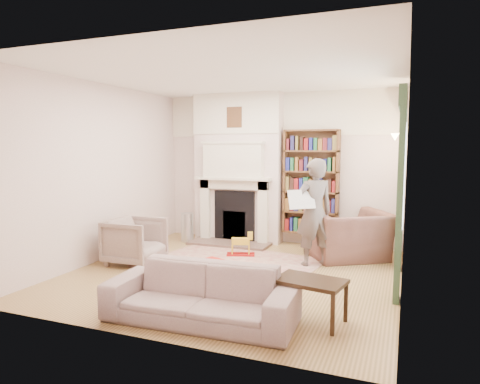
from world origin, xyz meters
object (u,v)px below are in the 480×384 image
at_px(bookcase, 311,182).
at_px(rocking_horse, 241,244).
at_px(coffee_table, 310,300).
at_px(paraffin_heater, 187,227).
at_px(armchair_left, 135,241).
at_px(sofa, 201,294).
at_px(armchair_reading, 349,235).
at_px(man_reading, 314,213).

bearing_deg(bookcase, rocking_horse, -127.74).
xyz_separation_m(bookcase, coffee_table, (0.73, -3.40, -0.95)).
bearing_deg(coffee_table, paraffin_heater, 146.95).
bearing_deg(armchair_left, coffee_table, -113.59).
height_order(armchair_left, rocking_horse, armchair_left).
height_order(bookcase, paraffin_heater, bookcase).
bearing_deg(sofa, bookcase, 82.45).
distance_m(armchair_reading, sofa, 3.30).
relative_size(man_reading, coffee_table, 2.34).
xyz_separation_m(bookcase, paraffin_heater, (-2.26, -0.52, -0.90)).
distance_m(bookcase, armchair_reading, 1.31).
bearing_deg(rocking_horse, sofa, -96.38).
relative_size(paraffin_heater, rocking_horse, 1.19).
height_order(armchair_reading, coffee_table, armchair_reading).
distance_m(armchair_reading, armchair_left, 3.40).
bearing_deg(sofa, armchair_reading, 67.75).
xyz_separation_m(armchair_left, man_reading, (2.60, 0.90, 0.46)).
bearing_deg(rocking_horse, armchair_reading, -3.07).
height_order(man_reading, coffee_table, man_reading).
bearing_deg(bookcase, man_reading, -75.72).
bearing_deg(armchair_reading, paraffin_heater, -35.67).
bearing_deg(armchair_reading, rocking_horse, -16.64).
bearing_deg(man_reading, armchair_left, -18.31).
distance_m(bookcase, man_reading, 1.39).
relative_size(armchair_reading, paraffin_heater, 2.16).
xyz_separation_m(armchair_left, paraffin_heater, (0.01, 1.67, -0.08)).
xyz_separation_m(coffee_table, paraffin_heater, (-2.99, 2.88, 0.05)).
xyz_separation_m(bookcase, man_reading, (0.33, -1.30, -0.36)).
distance_m(armchair_reading, rocking_horse, 1.77).
relative_size(bookcase, sofa, 0.93).
height_order(coffee_table, rocking_horse, coffee_table).
bearing_deg(man_reading, rocking_horse, -43.05).
height_order(bookcase, man_reading, bookcase).
distance_m(man_reading, paraffin_heater, 2.76).
bearing_deg(sofa, paraffin_heater, 117.88).
relative_size(armchair_left, coffee_table, 1.11).
height_order(sofa, paraffin_heater, sofa).
height_order(sofa, rocking_horse, sofa).
xyz_separation_m(armchair_reading, man_reading, (-0.45, -0.60, 0.43)).
distance_m(armchair_left, man_reading, 2.79).
height_order(armchair_reading, armchair_left, armchair_reading).
relative_size(coffee_table, rocking_horse, 1.51).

